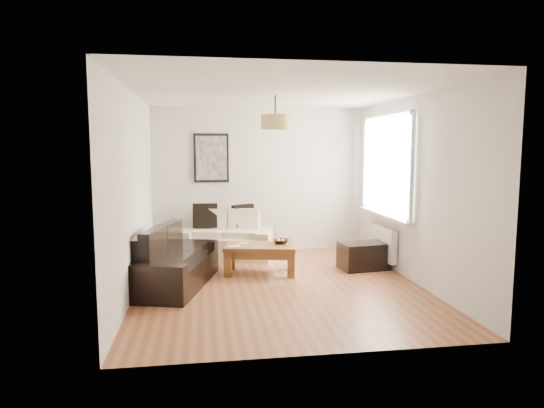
{
  "coord_description": "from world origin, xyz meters",
  "views": [
    {
      "loc": [
        -1.02,
        -6.2,
        1.86
      ],
      "look_at": [
        0.0,
        0.6,
        1.05
      ],
      "focal_mm": 30.93,
      "sensor_mm": 36.0,
      "label": 1
    }
  ],
  "objects": [
    {
      "name": "ottoman",
      "position": [
        1.45,
        0.65,
        0.21
      ],
      "size": [
        0.77,
        0.55,
        0.41
      ],
      "primitive_type": "cube",
      "rotation": [
        0.0,
        0.0,
        0.12
      ],
      "color": "black",
      "rests_on": "floor"
    },
    {
      "name": "cushion_right",
      "position": [
        -0.3,
        1.97,
        0.69
      ],
      "size": [
        0.41,
        0.28,
        0.4
      ],
      "primitive_type": "cube",
      "rotation": [
        0.0,
        0.0,
        0.44
      ],
      "color": "black",
      "rests_on": "loveseat_cream"
    },
    {
      "name": "fruit_bowl",
      "position": [
        0.15,
        0.7,
        0.47
      ],
      "size": [
        0.26,
        0.26,
        0.06
      ],
      "primitive_type": "imported",
      "rotation": [
        0.0,
        0.0,
        -0.01
      ],
      "color": "black",
      "rests_on": "coffee_table"
    },
    {
      "name": "poster",
      "position": [
        -0.85,
        2.22,
        1.7
      ],
      "size": [
        0.62,
        0.04,
        0.87
      ],
      "primitive_type": null,
      "color": "black",
      "rests_on": "wall_back"
    },
    {
      "name": "orange_b",
      "position": [
        0.17,
        0.7,
        0.47
      ],
      "size": [
        0.07,
        0.07,
        0.06
      ],
      "primitive_type": "sphere",
      "rotation": [
        0.0,
        0.0,
        0.32
      ],
      "color": "orange",
      "rests_on": "fruit_bowl"
    },
    {
      "name": "orange_c",
      "position": [
        0.11,
        0.75,
        0.47
      ],
      "size": [
        0.08,
        0.08,
        0.07
      ],
      "primitive_type": "sphere",
      "rotation": [
        0.0,
        0.0,
        0.31
      ],
      "color": "orange",
      "rests_on": "fruit_bowl"
    },
    {
      "name": "wall_left",
      "position": [
        -1.9,
        0.0,
        1.3
      ],
      "size": [
        0.04,
        4.5,
        2.6
      ],
      "primitive_type": null,
      "color": "silver",
      "rests_on": "floor"
    },
    {
      "name": "coffee_table",
      "position": [
        -0.17,
        0.63,
        0.22
      ],
      "size": [
        1.15,
        0.78,
        0.43
      ],
      "primitive_type": null,
      "rotation": [
        0.0,
        0.0,
        -0.2
      ],
      "color": "brown",
      "rests_on": "floor"
    },
    {
      "name": "wall_back",
      "position": [
        0.0,
        2.25,
        1.3
      ],
      "size": [
        3.8,
        0.04,
        2.6
      ],
      "primitive_type": null,
      "color": "silver",
      "rests_on": "floor"
    },
    {
      "name": "window_bay",
      "position": [
        1.86,
        0.8,
        1.6
      ],
      "size": [
        0.14,
        1.9,
        1.6
      ],
      "primitive_type": null,
      "color": "white",
      "rests_on": "wall_right"
    },
    {
      "name": "pendant_shade",
      "position": [
        0.0,
        0.3,
        2.23
      ],
      "size": [
        0.4,
        0.4,
        0.2
      ],
      "primitive_type": "cylinder",
      "color": "tan",
      "rests_on": "ceiling"
    },
    {
      "name": "radiator",
      "position": [
        1.82,
        0.8,
        0.38
      ],
      "size": [
        0.1,
        0.9,
        0.52
      ],
      "primitive_type": "cube",
      "color": "white",
      "rests_on": "wall_right"
    },
    {
      "name": "orange_a",
      "position": [
        0.1,
        0.66,
        0.47
      ],
      "size": [
        0.07,
        0.07,
        0.06
      ],
      "primitive_type": "sphere",
      "rotation": [
        0.0,
        0.0,
        0.27
      ],
      "color": "orange",
      "rests_on": "fruit_bowl"
    },
    {
      "name": "floor",
      "position": [
        0.0,
        0.0,
        0.0
      ],
      "size": [
        4.5,
        4.5,
        0.0
      ],
      "primitive_type": "plane",
      "color": "brown",
      "rests_on": "ground"
    },
    {
      "name": "wall_right",
      "position": [
        1.9,
        0.0,
        1.3
      ],
      "size": [
        0.04,
        4.5,
        2.6
      ],
      "primitive_type": null,
      "color": "silver",
      "rests_on": "floor"
    },
    {
      "name": "ceiling",
      "position": [
        0.0,
        0.0,
        2.6
      ],
      "size": [
        3.8,
        4.5,
        0.0
      ],
      "primitive_type": null,
      "color": "white",
      "rests_on": "floor"
    },
    {
      "name": "papers",
      "position": [
        -0.56,
        0.6,
        0.44
      ],
      "size": [
        0.2,
        0.14,
        0.01
      ],
      "primitive_type": "cube",
      "rotation": [
        0.0,
        0.0,
        0.08
      ],
      "color": "silver",
      "rests_on": "coffee_table"
    },
    {
      "name": "wall_front",
      "position": [
        0.0,
        -2.25,
        1.3
      ],
      "size": [
        3.8,
        0.04,
        2.6
      ],
      "primitive_type": null,
      "color": "silver",
      "rests_on": "floor"
    },
    {
      "name": "loveseat_cream",
      "position": [
        -0.61,
        1.78,
        0.38
      ],
      "size": [
        1.69,
        1.19,
        0.76
      ],
      "primitive_type": null,
      "rotation": [
        0.0,
        0.0,
        -0.25
      ],
      "color": "beige",
      "rests_on": "floor"
    },
    {
      "name": "sofa_leather",
      "position": [
        -1.43,
        0.16,
        0.37
      ],
      "size": [
        1.27,
        1.89,
        0.75
      ],
      "primitive_type": null,
      "rotation": [
        0.0,
        0.0,
        1.3
      ],
      "color": "black",
      "rests_on": "floor"
    },
    {
      "name": "cushion_left",
      "position": [
        -0.98,
        1.97,
        0.7
      ],
      "size": [
        0.43,
        0.16,
        0.42
      ],
      "primitive_type": "cube",
      "rotation": [
        0.0,
        0.0,
        -0.08
      ],
      "color": "black",
      "rests_on": "loveseat_cream"
    }
  ]
}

